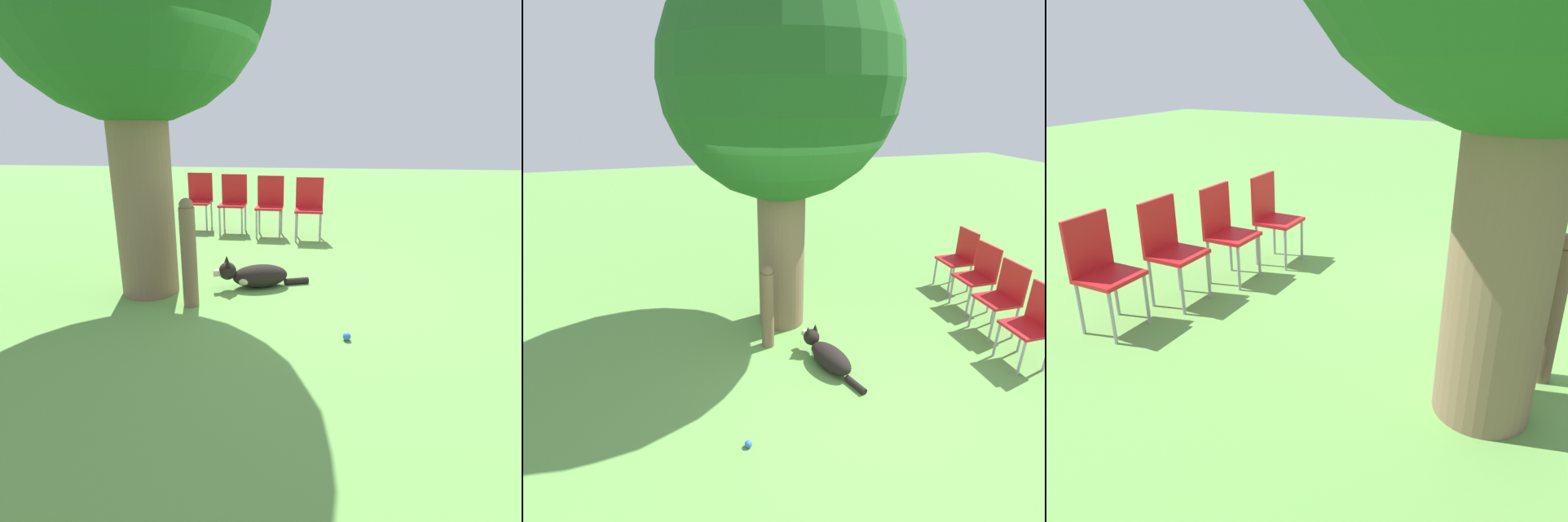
{
  "view_description": "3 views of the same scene",
  "coord_description": "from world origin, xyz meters",
  "views": [
    {
      "loc": [
        -4.31,
        -0.4,
        1.7
      ],
      "look_at": [
        0.05,
        0.1,
        0.28
      ],
      "focal_mm": 28.0,
      "sensor_mm": 36.0,
      "label": 1
    },
    {
      "loc": [
        -1.61,
        -3.51,
        2.96
      ],
      "look_at": [
        -0.28,
        1.2,
        0.93
      ],
      "focal_mm": 28.0,
      "sensor_mm": 36.0,
      "label": 2
    },
    {
      "loc": [
        -0.47,
        4.23,
        2.13
      ],
      "look_at": [
        1.27,
        0.66,
        0.55
      ],
      "focal_mm": 35.0,
      "sensor_mm": 36.0,
      "label": 3
    }
  ],
  "objects": [
    {
      "name": "red_chair_0",
      "position": [
        2.22,
        -0.43,
        0.57
      ],
      "size": [
        0.43,
        0.45,
        0.97
      ],
      "rotation": [
        0.0,
        0.0,
        3.13
      ],
      "color": "red",
      "rests_on": "ground_plane"
    },
    {
      "name": "tennis_ball",
      "position": [
        -1.17,
        -0.77,
        0.03
      ],
      "size": [
        0.07,
        0.07,
        0.07
      ],
      "color": "blue",
      "rests_on": "ground_plane"
    },
    {
      "name": "red_chair_2",
      "position": [
        2.56,
        0.87,
        0.57
      ],
      "size": [
        0.43,
        0.45,
        0.97
      ],
      "rotation": [
        0.0,
        0.0,
        3.13
      ],
      "color": "red",
      "rests_on": "ground_plane"
    },
    {
      "name": "dog",
      "position": [
        -0.05,
        0.16,
        0.14
      ],
      "size": [
        0.47,
        1.06,
        0.37
      ],
      "rotation": [
        0.0,
        0.0,
        1.88
      ],
      "color": "black",
      "rests_on": "ground_plane"
    },
    {
      "name": "red_chair_3",
      "position": [
        2.73,
        1.51,
        0.57
      ],
      "size": [
        0.43,
        0.45,
        0.97
      ],
      "rotation": [
        0.0,
        0.0,
        3.13
      ],
      "color": "red",
      "rests_on": "ground_plane"
    },
    {
      "name": "ground_plane",
      "position": [
        0.0,
        0.0,
        0.0
      ],
      "size": [
        30.0,
        30.0,
        0.0
      ],
      "primitive_type": "plane",
      "color": "#609947"
    },
    {
      "name": "fence_post",
      "position": [
        -0.62,
        0.73,
        0.55
      ],
      "size": [
        0.15,
        0.15,
        1.09
      ],
      "color": "brown",
      "rests_on": "ground_plane"
    },
    {
      "name": "red_chair_1",
      "position": [
        2.39,
        0.22,
        0.57
      ],
      "size": [
        0.43,
        0.45,
        0.97
      ],
      "rotation": [
        0.0,
        0.0,
        3.13
      ],
      "color": "red",
      "rests_on": "ground_plane"
    },
    {
      "name": "oak_tree",
      "position": [
        -0.29,
        1.28,
        3.02
      ],
      "size": [
        2.71,
        2.71,
        4.46
      ],
      "color": "#7A6047",
      "rests_on": "ground_plane"
    }
  ]
}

